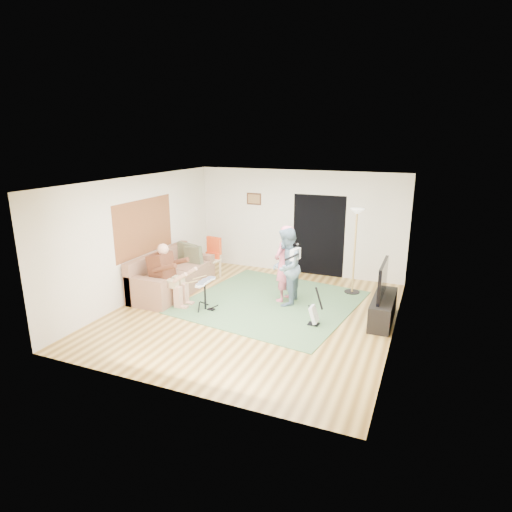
{
  "coord_description": "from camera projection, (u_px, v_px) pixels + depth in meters",
  "views": [
    {
      "loc": [
        3.21,
        -7.51,
        3.53
      ],
      "look_at": [
        -0.06,
        0.3,
        1.14
      ],
      "focal_mm": 30.0,
      "sensor_mm": 36.0,
      "label": 1
    }
  ],
  "objects": [
    {
      "name": "guitar_spare",
      "position": [
        314.0,
        314.0,
        8.19
      ],
      "size": [
        0.28,
        0.25,
        0.78
      ],
      "color": "black",
      "rests_on": "floor"
    },
    {
      "name": "microphone",
      "position": [
        294.0,
        246.0,
        9.09
      ],
      "size": [
        0.06,
        0.06,
        0.24
      ],
      "primitive_type": null,
      "color": "black",
      "rests_on": "singer"
    },
    {
      "name": "sofa",
      "position": [
        170.0,
        279.0,
        9.97
      ],
      "size": [
        0.96,
        2.32,
        0.94
      ],
      "color": "#875C43",
      "rests_on": "floor"
    },
    {
      "name": "torchiere_lamp",
      "position": [
        356.0,
        236.0,
        9.59
      ],
      "size": [
        0.35,
        0.35,
        1.97
      ],
      "color": "black",
      "rests_on": "floor"
    },
    {
      "name": "window_blinds",
      "position": [
        144.0,
        227.0,
        9.6
      ],
      "size": [
        0.0,
        2.05,
        2.05
      ],
      "primitive_type": "plane",
      "rotation": [
        1.57,
        0.0,
        1.57
      ],
      "color": "brown",
      "rests_on": "walls"
    },
    {
      "name": "picture_frame",
      "position": [
        254.0,
        199.0,
        11.42
      ],
      "size": [
        0.42,
        0.03,
        0.32
      ],
      "primitive_type": "cube",
      "color": "#3F2314",
      "rests_on": "walls"
    },
    {
      "name": "ceiling",
      "position": [
        253.0,
        181.0,
        8.09
      ],
      "size": [
        6.0,
        6.0,
        0.0
      ],
      "primitive_type": "plane",
      "rotation": [
        3.14,
        0.0,
        0.0
      ],
      "color": "white",
      "rests_on": "walls"
    },
    {
      "name": "doorway",
      "position": [
        318.0,
        236.0,
        10.98
      ],
      "size": [
        2.1,
        0.0,
        2.1
      ],
      "primitive_type": "plane",
      "rotation": [
        1.57,
        0.0,
        0.0
      ],
      "color": "black",
      "rests_on": "walls"
    },
    {
      "name": "walls",
      "position": [
        253.0,
        250.0,
        8.45
      ],
      "size": [
        5.5,
        6.0,
        2.7
      ],
      "primitive_type": null,
      "color": "beige",
      "rests_on": "floor"
    },
    {
      "name": "singer",
      "position": [
        285.0,
        264.0,
        9.27
      ],
      "size": [
        0.55,
        0.7,
        1.69
      ],
      "primitive_type": "imported",
      "rotation": [
        0.0,
        0.0,
        -1.82
      ],
      "color": "#D35C73",
      "rests_on": "floor"
    },
    {
      "name": "guitar_held",
      "position": [
        295.0,
        254.0,
        8.94
      ],
      "size": [
        0.24,
        0.61,
        0.26
      ],
      "primitive_type": null,
      "rotation": [
        0.0,
        0.0,
        -0.2
      ],
      "color": "white",
      "rests_on": "guitarist"
    },
    {
      "name": "drummer",
      "position": [
        169.0,
        281.0,
        9.18
      ],
      "size": [
        0.87,
        0.49,
        1.34
      ],
      "color": "#532817",
      "rests_on": "sofa"
    },
    {
      "name": "television",
      "position": [
        383.0,
        280.0,
        8.23
      ],
      "size": [
        0.06,
        1.1,
        0.7
      ],
      "primitive_type": "cube",
      "color": "black",
      "rests_on": "tv_cabinet"
    },
    {
      "name": "guitarist",
      "position": [
        286.0,
        267.0,
        9.09
      ],
      "size": [
        0.72,
        0.88,
        1.67
      ],
      "primitive_type": "imported",
      "rotation": [
        0.0,
        0.0,
        -1.46
      ],
      "color": "slate",
      "rests_on": "floor"
    },
    {
      "name": "tv_cabinet",
      "position": [
        383.0,
        309.0,
        8.38
      ],
      "size": [
        0.4,
        1.4,
        0.5
      ],
      "primitive_type": "cube",
      "color": "black",
      "rests_on": "floor"
    },
    {
      "name": "dining_chair",
      "position": [
        211.0,
        264.0,
        10.95
      ],
      "size": [
        0.51,
        0.53,
        1.04
      ],
      "rotation": [
        0.0,
        0.0,
        -0.17
      ],
      "color": "beige",
      "rests_on": "floor"
    },
    {
      "name": "drum_kit",
      "position": [
        205.0,
        297.0,
        8.92
      ],
      "size": [
        0.36,
        0.64,
        0.66
      ],
      "color": "black",
      "rests_on": "floor"
    },
    {
      "name": "area_rug",
      "position": [
        271.0,
        302.0,
        9.38
      ],
      "size": [
        3.85,
        3.86,
        0.02
      ],
      "primitive_type": "cube",
      "rotation": [
        0.0,
        0.0,
        -0.14
      ],
      "color": "#456B41",
      "rests_on": "floor"
    },
    {
      "name": "floor",
      "position": [
        253.0,
        313.0,
        8.82
      ],
      "size": [
        6.0,
        6.0,
        0.0
      ],
      "primitive_type": "plane",
      "color": "brown",
      "rests_on": "ground"
    }
  ]
}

